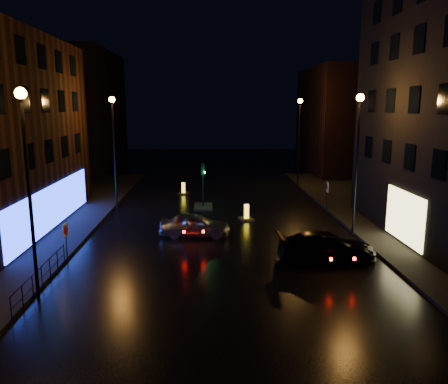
{
  "coord_description": "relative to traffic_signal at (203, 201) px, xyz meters",
  "views": [
    {
      "loc": [
        -0.92,
        -18.87,
        7.69
      ],
      "look_at": [
        0.08,
        5.86,
        2.8
      ],
      "focal_mm": 35.0,
      "sensor_mm": 36.0,
      "label": 1
    }
  ],
  "objects": [
    {
      "name": "road_sign_right",
      "position": [
        9.1,
        -1.84,
        1.18
      ],
      "size": [
        0.08,
        0.54,
        2.25
      ],
      "rotation": [
        0.0,
        0.0,
        3.11
      ],
      "color": "black",
      "rests_on": "ground"
    },
    {
      "name": "traffic_signal",
      "position": [
        0.0,
        0.0,
        0.0
      ],
      "size": [
        1.4,
        2.4,
        3.45
      ],
      "color": "black",
      "rests_on": "ground"
    },
    {
      "name": "street_lamp_lnear",
      "position": [
        -6.6,
        -16.0,
        5.06
      ],
      "size": [
        0.44,
        0.44,
        8.37
      ],
      "color": "black",
      "rests_on": "ground"
    },
    {
      "name": "bollard_near",
      "position": [
        3.0,
        -3.87,
        -0.27
      ],
      "size": [
        1.08,
        1.38,
        1.07
      ],
      "rotation": [
        0.0,
        0.0,
        0.23
      ],
      "color": "black",
      "rests_on": "ground"
    },
    {
      "name": "ground",
      "position": [
        1.2,
        -14.0,
        -0.5
      ],
      "size": [
        120.0,
        120.0,
        0.0
      ],
      "primitive_type": "plane",
      "color": "black",
      "rests_on": "ground"
    },
    {
      "name": "bollard_far",
      "position": [
        -1.79,
        5.35,
        -0.28
      ],
      "size": [
        1.03,
        1.31,
        1.02
      ],
      "rotation": [
        0.0,
        0.0,
        -0.24
      ],
      "color": "black",
      "rests_on": "ground"
    },
    {
      "name": "street_lamp_rnear",
      "position": [
        9.0,
        -8.0,
        5.06
      ],
      "size": [
        0.44,
        0.44,
        8.37
      ],
      "color": "black",
      "rests_on": "ground"
    },
    {
      "name": "building_far_left",
      "position": [
        -14.8,
        21.0,
        6.5
      ],
      "size": [
        8.0,
        16.0,
        14.0
      ],
      "primitive_type": "cube",
      "color": "black",
      "rests_on": "ground"
    },
    {
      "name": "dark_sedan",
      "position": [
        6.29,
        -12.06,
        0.22
      ],
      "size": [
        5.01,
        2.12,
        1.44
      ],
      "primitive_type": "imported",
      "rotation": [
        0.0,
        0.0,
        1.59
      ],
      "color": "black",
      "rests_on": "ground"
    },
    {
      "name": "street_lamp_rfar",
      "position": [
        9.0,
        8.0,
        5.06
      ],
      "size": [
        0.44,
        0.44,
        8.37
      ],
      "color": "black",
      "rests_on": "ground"
    },
    {
      "name": "road_sign_left",
      "position": [
        -6.7,
        -11.87,
        1.0
      ],
      "size": [
        0.13,
        0.49,
        2.01
      ],
      "rotation": [
        0.0,
        0.0,
        -0.17
      ],
      "color": "black",
      "rests_on": "ground"
    },
    {
      "name": "guard_railing",
      "position": [
        -6.8,
        -15.0,
        0.24
      ],
      "size": [
        0.05,
        6.04,
        1.0
      ],
      "color": "black",
      "rests_on": "ground"
    },
    {
      "name": "street_lamp_lfar",
      "position": [
        -6.6,
        -0.0,
        5.06
      ],
      "size": [
        0.44,
        0.44,
        8.37
      ],
      "color": "black",
      "rests_on": "ground"
    },
    {
      "name": "silver_hatchback",
      "position": [
        -0.45,
        -7.59,
        0.2
      ],
      "size": [
        4.28,
        2.03,
        1.41
      ],
      "primitive_type": "imported",
      "rotation": [
        0.0,
        0.0,
        1.48
      ],
      "color": "#A9ACB1",
      "rests_on": "ground"
    },
    {
      "name": "building_far_right",
      "position": [
        16.2,
        18.0,
        5.5
      ],
      "size": [
        8.0,
        14.0,
        12.0
      ],
      "primitive_type": "cube",
      "color": "black",
      "rests_on": "ground"
    },
    {
      "name": "pavement_right",
      "position": [
        15.2,
        -6.0,
        -0.43
      ],
      "size": [
        12.0,
        44.0,
        0.15
      ],
      "primitive_type": "cube",
      "color": "black",
      "rests_on": "ground"
    }
  ]
}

